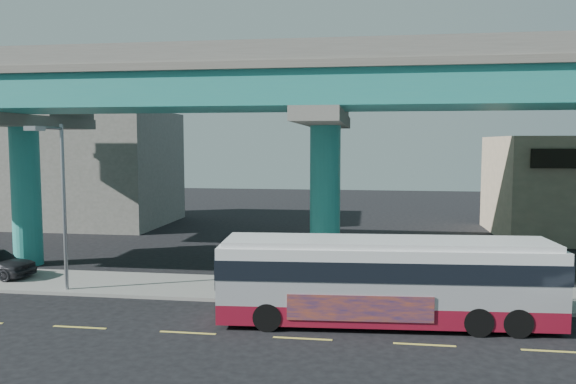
# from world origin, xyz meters

# --- Properties ---
(ground) EXTENTS (120.00, 120.00, 0.00)m
(ground) POSITION_xyz_m (0.00, 0.00, 0.00)
(ground) COLOR black
(ground) RESTS_ON ground
(sidewalk) EXTENTS (70.00, 4.00, 0.15)m
(sidewalk) POSITION_xyz_m (0.00, 5.50, 0.07)
(sidewalk) COLOR gray
(sidewalk) RESTS_ON ground
(lane_markings) EXTENTS (58.00, 0.12, 0.01)m
(lane_markings) POSITION_xyz_m (-0.00, -0.30, 0.01)
(lane_markings) COLOR #D8C64C
(lane_markings) RESTS_ON ground
(viaduct) EXTENTS (52.00, 12.40, 11.70)m
(viaduct) POSITION_xyz_m (-0.00, 9.11, 9.14)
(viaduct) COLOR teal
(viaduct) RESTS_ON ground
(building_concrete) EXTENTS (12.00, 10.00, 9.00)m
(building_concrete) POSITION_xyz_m (-20.00, 24.00, 4.50)
(building_concrete) COLOR gray
(building_concrete) RESTS_ON ground
(transit_bus) EXTENTS (12.23, 3.42, 3.10)m
(transit_bus) POSITION_xyz_m (2.81, 1.73, 1.70)
(transit_bus) COLOR maroon
(transit_bus) RESTS_ON ground
(street_lamp) EXTENTS (0.50, 2.38, 7.22)m
(street_lamp) POSITION_xyz_m (-10.93, 3.46, 4.87)
(street_lamp) COLOR gray
(street_lamp) RESTS_ON sidewalk
(stop_sign) EXTENTS (0.64, 0.36, 2.36)m
(stop_sign) POSITION_xyz_m (7.50, 4.18, 1.83)
(stop_sign) COLOR gray
(stop_sign) RESTS_ON sidewalk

